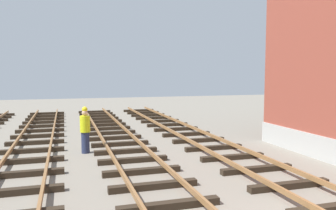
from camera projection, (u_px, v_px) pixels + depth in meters
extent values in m
cube|color=#2D2319|center=(335.00, 208.00, 7.82)|extent=(2.50, 0.24, 0.18)
cube|color=#2D2319|center=(289.00, 185.00, 9.41)|extent=(2.50, 0.24, 0.18)
cube|color=#2D2319|center=(257.00, 169.00, 10.99)|extent=(2.50, 0.24, 0.18)
cube|color=#2D2319|center=(232.00, 157.00, 12.57)|extent=(2.50, 0.24, 0.18)
cube|color=#2D2319|center=(214.00, 148.00, 14.15)|extent=(2.50, 0.24, 0.18)
cube|color=#2D2319|center=(199.00, 140.00, 15.73)|extent=(2.50, 0.24, 0.18)
cube|color=#2D2319|center=(186.00, 134.00, 17.32)|extent=(2.50, 0.24, 0.18)
cube|color=#2D2319|center=(176.00, 129.00, 18.90)|extent=(2.50, 0.24, 0.18)
cube|color=#2D2319|center=(167.00, 125.00, 20.48)|extent=(2.50, 0.24, 0.18)
cube|color=#2D2319|center=(160.00, 121.00, 22.06)|extent=(2.50, 0.24, 0.18)
cube|color=#2D2319|center=(154.00, 118.00, 23.65)|extent=(2.50, 0.24, 0.18)
cube|color=#2D2319|center=(148.00, 115.00, 25.23)|extent=(2.50, 0.24, 0.18)
cube|color=#2D2319|center=(143.00, 113.00, 26.81)|extent=(2.50, 0.24, 0.18)
cube|color=#2D2319|center=(139.00, 110.00, 28.39)|extent=(2.50, 0.24, 0.18)
cube|color=#2D2319|center=(169.00, 205.00, 7.98)|extent=(2.50, 0.24, 0.18)
cube|color=#2D2319|center=(154.00, 186.00, 9.37)|extent=(2.50, 0.24, 0.18)
cube|color=#2D2319|center=(142.00, 171.00, 10.76)|extent=(2.50, 0.24, 0.18)
cube|color=#2D2319|center=(133.00, 160.00, 12.15)|extent=(2.50, 0.24, 0.18)
cube|color=#2D2319|center=(126.00, 151.00, 13.54)|extent=(2.50, 0.24, 0.18)
cube|color=#2D2319|center=(120.00, 144.00, 14.93)|extent=(2.50, 0.24, 0.18)
cube|color=#2D2319|center=(115.00, 138.00, 16.32)|extent=(2.50, 0.24, 0.18)
cube|color=#2D2319|center=(111.00, 133.00, 17.71)|extent=(2.50, 0.24, 0.18)
cube|color=#2D2319|center=(108.00, 128.00, 19.10)|extent=(2.50, 0.24, 0.18)
cube|color=#2D2319|center=(105.00, 125.00, 20.49)|extent=(2.50, 0.24, 0.18)
cube|color=#2D2319|center=(102.00, 121.00, 21.88)|extent=(2.50, 0.24, 0.18)
cube|color=#2D2319|center=(100.00, 119.00, 23.27)|extent=(2.50, 0.24, 0.18)
cube|color=#2D2319|center=(98.00, 116.00, 24.66)|extent=(2.50, 0.24, 0.18)
cube|color=#2D2319|center=(96.00, 114.00, 26.05)|extent=(2.50, 0.24, 0.18)
cube|color=#2D2319|center=(95.00, 112.00, 27.44)|extent=(2.50, 0.24, 0.18)
cube|color=#2D2319|center=(15.00, 192.00, 8.90)|extent=(2.50, 0.24, 0.18)
cube|color=#2D2319|center=(22.00, 174.00, 10.48)|extent=(2.50, 0.24, 0.18)
cube|color=#2D2319|center=(28.00, 161.00, 12.06)|extent=(2.50, 0.24, 0.18)
cube|color=#2D2319|center=(32.00, 151.00, 13.64)|extent=(2.50, 0.24, 0.18)
cube|color=#2D2319|center=(35.00, 143.00, 15.23)|extent=(2.50, 0.24, 0.18)
cube|color=#2D2319|center=(38.00, 136.00, 16.81)|extent=(2.50, 0.24, 0.18)
cube|color=#2D2319|center=(40.00, 131.00, 18.39)|extent=(2.50, 0.24, 0.18)
cube|color=#2D2319|center=(42.00, 126.00, 19.97)|extent=(2.50, 0.24, 0.18)
cube|color=#2D2319|center=(44.00, 122.00, 21.55)|extent=(2.50, 0.24, 0.18)
cube|color=#2D2319|center=(45.00, 119.00, 23.14)|extent=(2.50, 0.24, 0.18)
cube|color=#2D2319|center=(46.00, 116.00, 24.72)|extent=(2.50, 0.24, 0.18)
cube|color=#2D2319|center=(47.00, 113.00, 26.30)|extent=(2.50, 0.24, 0.18)
cylinder|color=#262D4C|center=(85.00, 143.00, 13.58)|extent=(0.32, 0.32, 0.85)
cylinder|color=yellow|center=(85.00, 124.00, 13.51)|extent=(0.40, 0.40, 0.65)
sphere|color=tan|center=(85.00, 113.00, 13.47)|extent=(0.24, 0.24, 0.24)
sphere|color=yellow|center=(85.00, 109.00, 13.46)|extent=(0.22, 0.22, 0.22)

